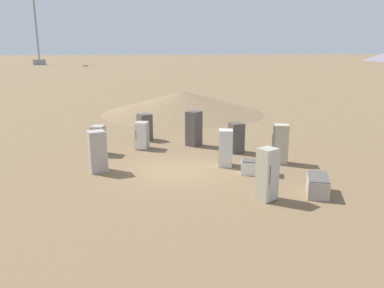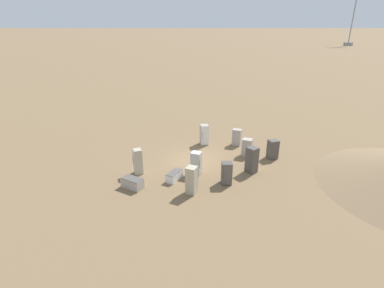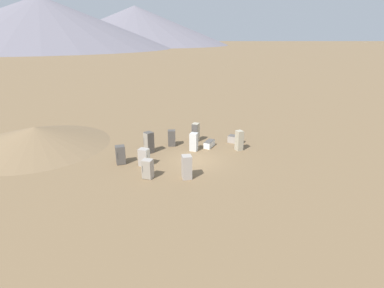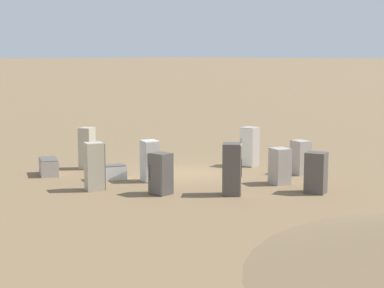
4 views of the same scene
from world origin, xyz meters
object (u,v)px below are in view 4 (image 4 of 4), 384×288
at_px(discarded_fridge_3, 316,173).
at_px(discarded_fridge_5, 249,147).
at_px(discarded_fridge_4, 280,166).
at_px(discarded_fridge_9, 150,161).
at_px(discarded_fridge_1, 95,166).
at_px(discarded_fridge_6, 300,157).
at_px(discarded_fridge_8, 161,174).
at_px(discarded_fridge_0, 232,169).
at_px(discarded_fridge_2, 109,172).
at_px(discarded_fridge_10, 87,148).
at_px(discarded_fridge_7, 49,167).

xyz_separation_m(discarded_fridge_3, discarded_fridge_5, (-5.54, 2.79, 0.13)).
distance_m(discarded_fridge_4, discarded_fridge_9, 5.33).
distance_m(discarded_fridge_1, discarded_fridge_6, 9.12).
relative_size(discarded_fridge_3, discarded_fridge_8, 1.00).
bearing_deg(discarded_fridge_0, discarded_fridge_3, 100.71).
bearing_deg(discarded_fridge_8, discarded_fridge_3, -135.83).
bearing_deg(discarded_fridge_3, discarded_fridge_5, 135.10).
xyz_separation_m(discarded_fridge_3, discarded_fridge_4, (-2.02, 0.42, -0.05)).
xyz_separation_m(discarded_fridge_5, discarded_fridge_8, (1.49, -7.06, -0.13)).
relative_size(discarded_fridge_2, discarded_fridge_6, 1.03).
distance_m(discarded_fridge_5, discarded_fridge_10, 7.55).
distance_m(discarded_fridge_7, discarded_fridge_8, 6.40).
xyz_separation_m(discarded_fridge_5, discarded_fridge_9, (-0.63, -5.72, -0.06)).
height_order(discarded_fridge_1, discarded_fridge_6, discarded_fridge_1).
relative_size(discarded_fridge_2, discarded_fridge_9, 0.90).
height_order(discarded_fridge_1, discarded_fridge_2, discarded_fridge_1).
relative_size(discarded_fridge_0, discarded_fridge_7, 1.20).
bearing_deg(discarded_fridge_0, discarded_fridge_4, 139.52).
distance_m(discarded_fridge_4, discarded_fridge_7, 10.01).
xyz_separation_m(discarded_fridge_0, discarded_fridge_6, (-0.54, 5.20, -0.23)).
xyz_separation_m(discarded_fridge_9, discarded_fridge_10, (-4.23, -0.06, 0.10)).
distance_m(discarded_fridge_5, discarded_fridge_8, 7.22).
bearing_deg(discarded_fridge_2, discarded_fridge_0, -139.97).
height_order(discarded_fridge_2, discarded_fridge_5, discarded_fridge_5).
distance_m(discarded_fridge_4, discarded_fridge_6, 2.38).
xyz_separation_m(discarded_fridge_0, discarded_fridge_4, (0.05, 2.89, -0.24)).
relative_size(discarded_fridge_1, discarded_fridge_8, 1.19).
relative_size(discarded_fridge_9, discarded_fridge_10, 0.90).
bearing_deg(discarded_fridge_4, discarded_fridge_5, 76.77).
xyz_separation_m(discarded_fridge_6, discarded_fridge_8, (-1.44, -6.99, 0.04)).
bearing_deg(discarded_fridge_8, discarded_fridge_5, -80.43).
xyz_separation_m(discarded_fridge_0, discarded_fridge_2, (-5.60, -1.39, -0.67)).
bearing_deg(discarded_fridge_0, discarded_fridge_2, -115.51).
relative_size(discarded_fridge_6, discarded_fridge_9, 0.87).
distance_m(discarded_fridge_6, discarded_fridge_10, 9.66).
relative_size(discarded_fridge_2, discarded_fridge_4, 1.05).
distance_m(discarded_fridge_8, discarded_fridge_9, 2.51).
distance_m(discarded_fridge_2, discarded_fridge_10, 2.94).
xyz_separation_m(discarded_fridge_2, discarded_fridge_5, (2.13, 6.66, 0.61)).
xyz_separation_m(discarded_fridge_6, discarded_fridge_9, (-3.56, -5.64, 0.11)).
height_order(discarded_fridge_3, discarded_fridge_9, discarded_fridge_9).
bearing_deg(discarded_fridge_0, discarded_fridge_8, -87.28).
xyz_separation_m(discarded_fridge_4, discarded_fridge_10, (-8.38, -3.40, 0.22)).
height_order(discarded_fridge_3, discarded_fridge_7, discarded_fridge_3).
relative_size(discarded_fridge_2, discarded_fridge_3, 0.98).
distance_m(discarded_fridge_5, discarded_fridge_6, 2.94).
distance_m(discarded_fridge_0, discarded_fridge_1, 5.32).
relative_size(discarded_fridge_3, discarded_fridge_9, 0.91).
relative_size(discarded_fridge_4, discarded_fridge_8, 0.94).
height_order(discarded_fridge_0, discarded_fridge_6, discarded_fridge_0).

